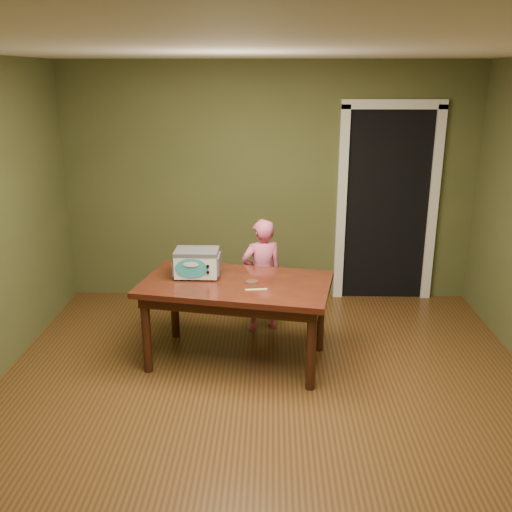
% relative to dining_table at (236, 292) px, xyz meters
% --- Properties ---
extents(floor, '(5.00, 5.00, 0.00)m').
position_rel_dining_table_xyz_m(floor, '(0.27, -0.90, -0.65)').
color(floor, brown).
rests_on(floor, ground).
extents(room_shell, '(4.52, 5.02, 2.61)m').
position_rel_dining_table_xyz_m(room_shell, '(0.27, -0.90, 1.06)').
color(room_shell, '#4F532C').
rests_on(room_shell, ground).
extents(doorway, '(1.10, 0.66, 2.25)m').
position_rel_dining_table_xyz_m(doorway, '(1.57, 1.88, 0.41)').
color(doorway, black).
rests_on(doorway, ground).
extents(dining_table, '(1.74, 1.17, 0.75)m').
position_rel_dining_table_xyz_m(dining_table, '(0.00, 0.00, 0.00)').
color(dining_table, '#37120C').
rests_on(dining_table, floor).
extents(toy_oven, '(0.40, 0.28, 0.25)m').
position_rel_dining_table_xyz_m(toy_oven, '(-0.35, 0.12, 0.23)').
color(toy_oven, '#4C4F54').
rests_on(toy_oven, dining_table).
extents(baking_pan, '(0.10, 0.10, 0.02)m').
position_rel_dining_table_xyz_m(baking_pan, '(0.14, -0.04, 0.11)').
color(baking_pan, silver).
rests_on(baking_pan, dining_table).
extents(spatula, '(0.18, 0.05, 0.01)m').
position_rel_dining_table_xyz_m(spatula, '(0.18, -0.20, 0.10)').
color(spatula, '#E6D464').
rests_on(spatula, dining_table).
extents(child, '(0.48, 0.39, 1.14)m').
position_rel_dining_table_xyz_m(child, '(0.21, 0.67, -0.08)').
color(child, '#E35D86').
rests_on(child, floor).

